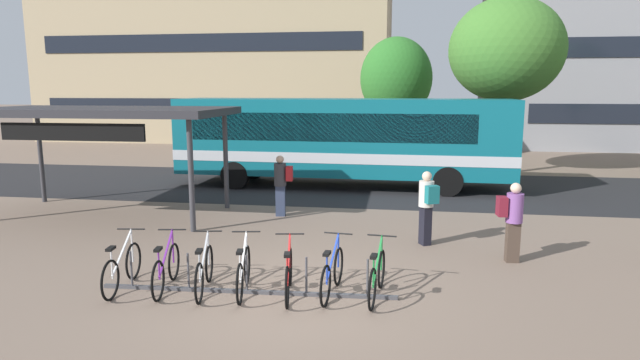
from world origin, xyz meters
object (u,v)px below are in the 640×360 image
at_px(city_bus, 344,138).
at_px(parked_bicycle_silver_2, 204,271).
at_px(parked_bicycle_white_0, 122,268).
at_px(commuter_maroon_pack_2, 512,217).
at_px(parked_bicycle_white_3, 244,272).
at_px(parked_bicycle_purple_1, 166,269).
at_px(parked_bicycle_red_4, 289,275).
at_px(parked_bicycle_green_6, 377,277).
at_px(street_tree_0, 396,79).
at_px(transit_shelter, 103,114).
at_px(commuter_red_pack_3, 281,181).
at_px(parked_bicycle_blue_5, 332,274).
at_px(street_tree_1, 506,50).
at_px(commuter_teal_pack_1, 427,203).

relative_size(city_bus, parked_bicycle_silver_2, 7.11).
height_order(parked_bicycle_white_0, commuter_maroon_pack_2, commuter_maroon_pack_2).
relative_size(parked_bicycle_white_0, commuter_maroon_pack_2, 1.03).
bearing_deg(parked_bicycle_white_3, city_bus, -12.97).
height_order(parked_bicycle_purple_1, parked_bicycle_red_4, same).
height_order(parked_bicycle_white_3, parked_bicycle_green_6, same).
bearing_deg(street_tree_0, parked_bicycle_silver_2, -99.40).
height_order(parked_bicycle_green_6, transit_shelter, transit_shelter).
distance_m(commuter_maroon_pack_2, commuter_red_pack_3, 6.47).
distance_m(parked_bicycle_red_4, commuter_maroon_pack_2, 4.90).
distance_m(parked_bicycle_purple_1, parked_bicycle_red_4, 2.23).
bearing_deg(parked_bicycle_blue_5, city_bus, 10.46).
height_order(parked_bicycle_green_6, street_tree_1, street_tree_1).
relative_size(parked_bicycle_white_3, street_tree_1, 0.24).
distance_m(parked_bicycle_silver_2, transit_shelter, 7.46).
height_order(parked_bicycle_blue_5, street_tree_1, street_tree_1).
relative_size(parked_bicycle_white_0, transit_shelter, 0.25).
height_order(parked_bicycle_white_3, street_tree_0, street_tree_0).
distance_m(commuter_teal_pack_1, commuter_red_pack_3, 4.52).
height_order(city_bus, commuter_maroon_pack_2, city_bus).
bearing_deg(parked_bicycle_white_3, parked_bicycle_silver_2, 86.63).
xyz_separation_m(parked_bicycle_red_4, street_tree_0, (1.54, 18.38, 3.66)).
relative_size(parked_bicycle_white_3, parked_bicycle_red_4, 1.00).
bearing_deg(commuter_maroon_pack_2, street_tree_0, 94.08).
bearing_deg(city_bus, commuter_maroon_pack_2, -60.12).
bearing_deg(parked_bicycle_silver_2, commuter_maroon_pack_2, -76.79).
height_order(parked_bicycle_white_3, commuter_maroon_pack_2, commuter_maroon_pack_2).
height_order(city_bus, parked_bicycle_red_4, city_bus).
bearing_deg(commuter_red_pack_3, parked_bicycle_blue_5, 104.83).
xyz_separation_m(parked_bicycle_white_0, parked_bicycle_purple_1, (0.80, 0.08, 0.00)).
bearing_deg(commuter_teal_pack_1, parked_bicycle_white_3, 110.09).
xyz_separation_m(city_bus, commuter_red_pack_3, (-1.24, -4.81, -0.78)).
height_order(transit_shelter, street_tree_1, street_tree_1).
xyz_separation_m(commuter_maroon_pack_2, street_tree_0, (-2.63, 15.87, 3.08)).
xyz_separation_m(parked_bicycle_white_0, parked_bicycle_green_6, (4.54, 0.26, 0.00)).
bearing_deg(parked_bicycle_white_3, parked_bicycle_blue_5, -94.58).
bearing_deg(street_tree_0, transit_shelter, -120.60).
distance_m(parked_bicycle_red_4, parked_bicycle_green_6, 1.52).
bearing_deg(transit_shelter, commuter_teal_pack_1, -10.76).
relative_size(parked_bicycle_silver_2, commuter_maroon_pack_2, 1.02).
relative_size(parked_bicycle_white_0, commuter_red_pack_3, 1.00).
bearing_deg(parked_bicycle_white_3, parked_bicycle_green_6, -96.99).
xyz_separation_m(commuter_teal_pack_1, commuter_red_pack_3, (-3.91, 2.27, 0.00)).
distance_m(city_bus, commuter_maroon_pack_2, 9.18).
bearing_deg(parked_bicycle_blue_5, commuter_maroon_pack_2, -50.17).
xyz_separation_m(city_bus, parked_bicycle_white_3, (-0.63, -10.53, -1.39)).
xyz_separation_m(parked_bicycle_purple_1, street_tree_1, (8.23, 14.51, 4.73)).
bearing_deg(parked_bicycle_green_6, street_tree_0, 6.00).
bearing_deg(street_tree_0, parked_bicycle_red_4, -94.79).
relative_size(parked_bicycle_red_4, street_tree_0, 0.28).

